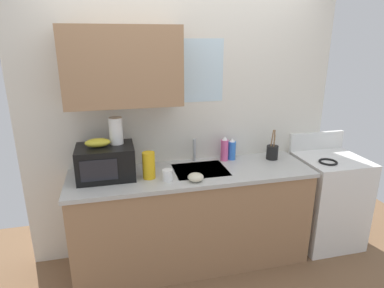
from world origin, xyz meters
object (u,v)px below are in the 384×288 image
banana_bunch (98,143)px  utensil_crock (272,152)px  mug_white (167,175)px  microwave (106,162)px  paper_towel_roll (116,131)px  dish_soap_bottle_blue (232,149)px  dish_soap_bottle_pink (224,149)px  cereal_canister (149,165)px  stove_range (326,199)px  small_bowl (196,177)px

banana_bunch → utensil_crock: 1.60m
mug_white → microwave: bearing=158.5°
paper_towel_roll → dish_soap_bottle_blue: (1.06, 0.10, -0.28)m
dish_soap_bottle_pink → dish_soap_bottle_blue: 0.08m
banana_bunch → utensil_crock: (1.58, 0.07, -0.23)m
utensil_crock → dish_soap_bottle_blue: bearing=167.6°
paper_towel_roll → banana_bunch: bearing=-161.6°
paper_towel_roll → dish_soap_bottle_pink: (0.98, 0.09, -0.27)m
microwave → dish_soap_bottle_pink: microwave is taller
utensil_crock → microwave: bearing=-177.3°
dish_soap_bottle_pink → dish_soap_bottle_blue: size_ratio=1.12×
microwave → utensil_crock: (1.53, 0.07, -0.06)m
banana_bunch → paper_towel_roll: paper_towel_roll is taller
microwave → cereal_canister: size_ratio=2.07×
banana_bunch → cereal_canister: 0.45m
cereal_canister → microwave: bearing=163.9°
stove_range → banana_bunch: size_ratio=5.40×
microwave → banana_bunch: 0.18m
dish_soap_bottle_pink → microwave: bearing=-172.3°
banana_bunch → stove_range: bearing=-1.2°
paper_towel_roll → cereal_canister: (0.24, -0.15, -0.27)m
microwave → mug_white: 0.52m
banana_bunch → dish_soap_bottle_pink: 1.15m
stove_range → microwave: size_ratio=2.35×
paper_towel_roll → utensil_crock: bearing=0.8°
dish_soap_bottle_blue → mug_white: size_ratio=2.22×
stove_range → microwave: bearing=178.8°
mug_white → stove_range: bearing=5.0°
small_bowl → stove_range: bearing=8.2°
microwave → utensil_crock: 1.54m
banana_bunch → cereal_canister: (0.39, -0.10, -0.19)m
paper_towel_roll → small_bowl: bearing=-26.6°
stove_range → microwave: microwave is taller
paper_towel_roll → dish_soap_bottle_pink: 1.02m
cereal_canister → utensil_crock: 1.21m
banana_bunch → dish_soap_bottle_blue: (1.21, 0.15, -0.21)m
cereal_canister → mug_white: size_ratio=2.34×
stove_range → banana_bunch: 2.29m
stove_range → cereal_canister: 1.86m
stove_range → dish_soap_bottle_blue: dish_soap_bottle_blue is taller
dish_soap_bottle_blue → utensil_crock: 0.39m
stove_range → banana_bunch: banana_bunch is taller
paper_towel_roll → small_bowl: 0.75m
stove_range → mug_white: size_ratio=11.37×
small_bowl → microwave: bearing=160.4°
dish_soap_bottle_blue → small_bowl: (-0.46, -0.40, -0.07)m
banana_bunch → dish_soap_bottle_blue: 1.23m
dish_soap_bottle_pink → utensil_crock: bearing=-9.2°
dish_soap_bottle_pink → mug_white: size_ratio=2.48×
microwave → dish_soap_bottle_pink: (1.08, 0.15, -0.02)m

